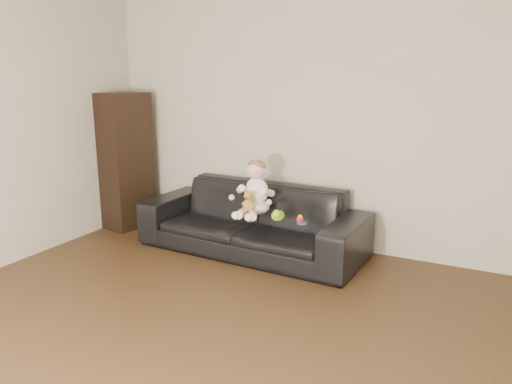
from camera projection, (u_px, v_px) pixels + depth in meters
The scene contains 9 objects.
wall_back at pixel (327, 122), 4.99m from camera, with size 5.00×5.00×0.00m, color #B5AC98.
sofa at pixel (252, 220), 5.05m from camera, with size 2.28×0.89×0.67m, color black.
cabinet at pixel (126, 161), 5.77m from camera, with size 0.39×0.54×1.56m, color black.
shelf_item at pixel (125, 131), 5.68m from camera, with size 0.18×0.25×0.28m, color silver.
baby at pixel (255, 191), 4.81m from camera, with size 0.40×0.48×0.54m.
teddy_bear at pixel (248, 202), 4.69m from camera, with size 0.13×0.13×0.20m.
toy_green at pixel (278, 216), 4.65m from camera, with size 0.12×0.15×0.10m, color #91DB19.
toy_rattle at pixel (300, 219), 4.58m from camera, with size 0.07×0.07×0.07m, color red.
toy_blue_disc at pixel (302, 223), 4.58m from camera, with size 0.10×0.10×0.01m, color blue.
Camera 1 is at (1.63, -2.04, 1.83)m, focal length 35.00 mm.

